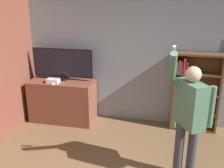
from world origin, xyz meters
TOP-DOWN VIEW (x-y plane):
  - wall_back at (0.01, 2.95)m, footprint 6.74×0.09m
  - tv_ledge at (-1.61, 2.58)m, footprint 1.31×0.59m
  - television at (-1.61, 2.68)m, footprint 1.25×0.22m
  - game_console at (-1.72, 2.43)m, footprint 0.24×0.16m
  - remote_loose at (-1.66, 2.37)m, footprint 0.10×0.14m
  - bookshelf at (0.95, 2.77)m, footprint 0.87×0.28m
  - person at (0.80, 1.23)m, footprint 0.62×0.58m

SIDE VIEW (x-z plane):
  - tv_ledge at x=-1.61m, z-range 0.00..0.87m
  - bookshelf at x=0.95m, z-range 0.00..1.52m
  - remote_loose at x=-1.66m, z-range 0.87..0.89m
  - game_console at x=-1.72m, z-range 0.87..0.95m
  - person at x=0.80m, z-range 0.04..2.00m
  - television at x=-1.61m, z-range 0.88..1.53m
  - wall_back at x=0.01m, z-range 0.00..2.70m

